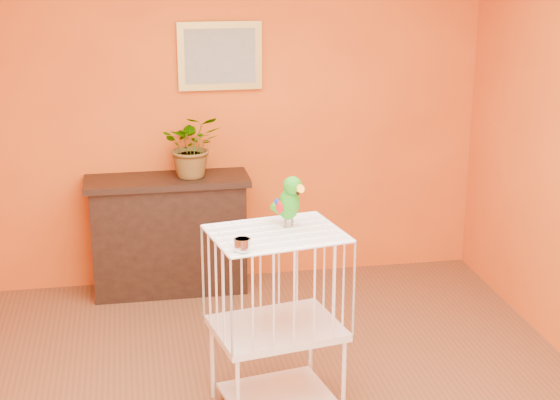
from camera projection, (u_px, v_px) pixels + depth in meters
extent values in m
plane|color=orange|center=(221.00, 115.00, 6.44)|extent=(4.00, 0.00, 4.00)
cube|color=black|center=(169.00, 238.00, 6.43)|extent=(1.13, 0.38, 0.85)
cube|color=black|center=(167.00, 181.00, 6.30)|extent=(1.20, 0.43, 0.05)
cube|color=black|center=(171.00, 246.00, 6.27)|extent=(0.79, 0.02, 0.42)
cube|color=#522317|center=(138.00, 254.00, 6.37)|extent=(0.05, 0.17, 0.26)
cube|color=#3F542A|center=(149.00, 253.00, 6.39)|extent=(0.05, 0.17, 0.26)
cube|color=#522317|center=(160.00, 252.00, 6.40)|extent=(0.05, 0.17, 0.26)
cube|color=#3F542A|center=(173.00, 252.00, 6.42)|extent=(0.05, 0.17, 0.26)
cube|color=#522317|center=(185.00, 251.00, 6.43)|extent=(0.05, 0.17, 0.26)
imported|color=#26722D|center=(193.00, 154.00, 6.22)|extent=(0.45, 0.49, 0.37)
cube|color=#B0933E|center=(220.00, 56.00, 6.28)|extent=(0.62, 0.03, 0.50)
cube|color=gray|center=(220.00, 56.00, 6.26)|extent=(0.52, 0.01, 0.40)
cube|color=white|center=(277.00, 394.00, 4.91)|extent=(0.66, 0.55, 0.02)
cube|color=white|center=(277.00, 328.00, 4.79)|extent=(0.77, 0.65, 0.04)
cube|color=white|center=(276.00, 234.00, 4.62)|extent=(0.77, 0.65, 0.01)
cylinder|color=white|center=(238.00, 400.00, 4.54)|extent=(0.03, 0.03, 0.48)
cylinder|color=white|center=(344.00, 380.00, 4.75)|extent=(0.03, 0.03, 0.48)
cylinder|color=white|center=(212.00, 360.00, 4.97)|extent=(0.03, 0.03, 0.48)
cylinder|color=white|center=(311.00, 343.00, 5.18)|extent=(0.03, 0.03, 0.48)
cylinder|color=silver|center=(242.00, 244.00, 4.34)|extent=(0.09, 0.09, 0.06)
cylinder|color=#59544C|center=(285.00, 224.00, 4.71)|extent=(0.01, 0.01, 0.04)
cylinder|color=#59544C|center=(292.00, 222.00, 4.73)|extent=(0.01, 0.01, 0.04)
ellipsoid|color=#1D850F|center=(289.00, 204.00, 4.69)|extent=(0.17, 0.20, 0.21)
ellipsoid|color=#1D850F|center=(293.00, 186.00, 4.63)|extent=(0.14, 0.14, 0.10)
cone|color=#EFA314|center=(298.00, 190.00, 4.59)|extent=(0.07, 0.08, 0.07)
cone|color=black|center=(297.00, 193.00, 4.61)|extent=(0.03, 0.03, 0.03)
sphere|color=black|center=(289.00, 186.00, 4.59)|extent=(0.01, 0.01, 0.01)
sphere|color=black|center=(300.00, 183.00, 4.63)|extent=(0.01, 0.01, 0.01)
ellipsoid|color=#A50C0C|center=(279.00, 207.00, 4.67)|extent=(0.05, 0.07, 0.07)
ellipsoid|color=navy|center=(296.00, 203.00, 4.73)|extent=(0.05, 0.07, 0.07)
cone|color=#1D850F|center=(281.00, 213.00, 4.76)|extent=(0.12, 0.16, 0.11)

